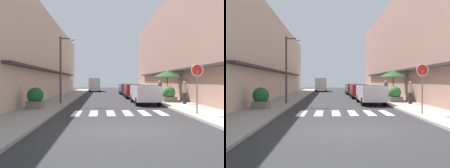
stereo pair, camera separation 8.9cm
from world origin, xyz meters
The scene contains 18 objects.
ground_plane centered at (0.00, 15.00, 0.00)m, with size 82.51×82.51×0.00m, color #2B2B2D.
sidewalk_left centered at (-4.80, 15.00, 0.06)m, with size 2.65×52.51×0.12m, color gray.
sidewalk_right centered at (4.80, 15.00, 0.06)m, with size 2.65×52.51×0.12m, color #ADA899.
building_row_left centered at (-8.62, 15.88, 4.25)m, with size 5.50×35.76×8.50m.
building_row_right centered at (8.62, 15.88, 5.40)m, with size 5.50×35.76×10.80m.
crosswalk centered at (0.00, 4.30, 0.01)m, with size 5.20×2.20×0.01m.
parked_car_near centered at (2.42, 9.29, 0.92)m, with size 1.85×4.39×1.47m.
parked_car_mid centered at (2.42, 15.54, 0.92)m, with size 1.92×3.96×1.47m.
parked_car_far centered at (2.42, 22.32, 0.92)m, with size 1.83×4.49×1.47m.
delivery_van centered at (-2.27, 32.06, 1.41)m, with size 2.10×5.44×2.37m.
round_street_sign centered at (3.91, 2.97, 2.10)m, with size 0.65×0.07×2.58m.
street_lamp centered at (-3.92, 8.90, 3.26)m, with size 1.19×0.28×5.11m.
cafe_umbrella centered at (4.89, 11.40, 2.47)m, with size 2.48×2.48×2.64m.
planter_corner centered at (-5.11, 5.80, 0.76)m, with size 1.00×1.00×1.30m.
planter_midblock centered at (4.61, 9.95, 0.71)m, with size 1.05×1.05×1.27m.
planter_far centered at (5.26, 15.95, 0.61)m, with size 1.01×1.01×1.10m.
pedestrian_walking_near centered at (5.23, 8.17, 1.02)m, with size 0.34×0.34×1.70m.
pedestrian_walking_far centered at (4.02, 10.59, 1.04)m, with size 0.34×0.34×1.75m.
Camera 2 is at (-0.89, -8.17, 1.80)m, focal length 35.54 mm.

